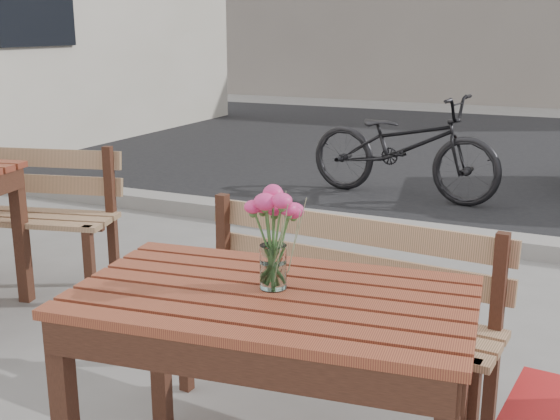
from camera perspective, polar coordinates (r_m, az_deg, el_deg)
name	(u,v)px	position (r m, az deg, el deg)	size (l,w,h in m)	color
street	(480,183)	(7.19, 15.94, 2.12)	(30.00, 8.12, 0.12)	black
main_table	(272,329)	(2.19, -0.63, -9.69)	(1.29, 0.85, 0.75)	maroon
main_bench	(339,289)	(2.86, 4.86, -6.41)	(1.36, 0.50, 0.83)	olive
main_vase	(273,225)	(2.11, -0.57, -1.20)	(0.18, 0.18, 0.33)	white
second_bench	(5,199)	(4.51, -21.46, 0.88)	(1.46, 0.74, 0.87)	olive
bicycle	(403,146)	(6.48, 9.99, 5.15)	(0.63, 1.81, 0.95)	black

